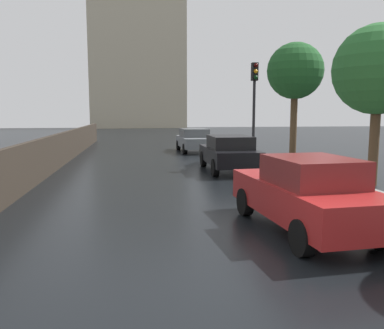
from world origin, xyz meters
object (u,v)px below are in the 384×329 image
car_grey_near_kerb (194,140)px  car_black_far_ahead (229,152)px  car_red_mid_road (306,194)px  street_tree_near (295,72)px  traffic_light (254,95)px  street_tree_far (378,70)px

car_grey_near_kerb → car_black_far_ahead: (0.22, -8.33, 0.03)m
car_red_mid_road → street_tree_near: street_tree_near is taller
car_black_far_ahead → car_red_mid_road: bearing=-92.0°
traffic_light → street_tree_near: bearing=41.1°
street_tree_near → car_red_mid_road: bearing=-110.9°
street_tree_far → street_tree_near: bearing=89.4°
car_black_far_ahead → street_tree_far: (3.99, -3.88, 3.00)m
car_black_far_ahead → traffic_light: size_ratio=1.00×
traffic_light → street_tree_far: (2.73, -4.61, 0.60)m
car_black_far_ahead → traffic_light: (1.26, 0.73, 2.40)m
traffic_light → street_tree_near: (2.80, 2.44, 1.24)m
car_red_mid_road → street_tree_near: 13.01m
street_tree_near → street_tree_far: 7.08m
car_red_mid_road → street_tree_far: 7.03m
car_grey_near_kerb → traffic_light: size_ratio=0.98×
car_grey_near_kerb → car_red_mid_road: 16.82m
street_tree_near → street_tree_far: bearing=-90.6°
traffic_light → car_black_far_ahead: bearing=-149.9°
street_tree_near → street_tree_far: size_ratio=1.11×
car_grey_near_kerb → street_tree_near: street_tree_near is taller
car_grey_near_kerb → car_black_far_ahead: 8.33m
car_grey_near_kerb → traffic_light: (1.49, -7.60, 2.43)m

